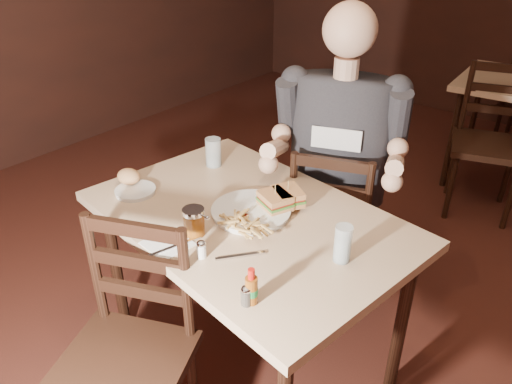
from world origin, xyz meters
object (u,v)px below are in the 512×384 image
Objects in this scene: bg_chair_near at (488,145)px; syrup_dispenser at (194,222)px; main_table at (248,232)px; glass_right at (343,244)px; chair_far at (333,223)px; glass_left at (213,152)px; dinner_plate at (251,212)px; hot_sauce at (251,286)px; diner at (340,127)px; chair_near at (121,367)px; side_plate at (135,192)px.

bg_chair_near is 2.25m from syrup_dispenser.
glass_right is (0.43, -0.02, 0.15)m from main_table.
main_table is at bearing 64.97° from chair_far.
glass_left reaches higher than chair_far.
chair_far reaches higher than syrup_dispenser.
syrup_dispenser is at bearing 61.29° from chair_far.
glass_left is (-0.76, -1.73, 0.36)m from bg_chair_near.
hot_sauce reaches higher than dinner_plate.
glass_left is (-0.44, -0.37, 0.39)m from chair_far.
diner is 0.69m from glass_right.
glass_left is at bearing 151.74° from dinner_plate.
chair_far is 7.10× the size of hot_sauce.
glass_left is at bearing 163.26° from glass_right.
chair_near is 2.62m from bg_chair_near.
chair_far is 0.93× the size of bg_chair_near.
glass_left reaches higher than main_table.
glass_left is 1.05× the size of hot_sauce.
chair_near reaches higher than glass_left.
glass_right is at bearing 30.55° from syrup_dispenser.
bg_chair_near is at bearing 57.39° from chair_near.
bg_chair_near reaches higher than glass_right.
diner is at bearing 106.02° from hot_sauce.
dinner_plate is at bearing -117.01° from diner.
diner reaches higher than chair_far.
hot_sauce reaches higher than main_table.
diner is 6.29× the size of side_plate.
dinner_plate is (-0.36, -1.95, 0.30)m from bg_chair_near.
glass_left reaches higher than syrup_dispenser.
diner is (0.02, -0.05, 0.53)m from chair_far.
glass_left is 0.41m from side_plate.
chair_near is at bearing -93.37° from dinner_plate.
main_table is 0.51m from hot_sauce.
side_plate is (-0.40, 0.06, -0.05)m from syrup_dispenser.
side_plate is at bearing -100.85° from glass_left.
bg_chair_near is at bearing 79.58° from dinner_plate.
diner is 9.86× the size of syrup_dispenser.
dinner_plate is 2.88× the size of syrup_dispenser.
glass_right is (0.82, -0.25, 0.00)m from glass_left.
bg_chair_near reaches higher than syrup_dispenser.
bg_chair_near is at bearing 56.53° from diner.
diner reaches higher than glass_right.
chair_far reaches higher than main_table.
hot_sauce is at bearing -50.15° from dinner_plate.
syrup_dispenser is at bearing 70.96° from chair_near.
chair_near is 1.29m from diner.
bg_chair_near is at bearing 79.52° from main_table.
chair_near reaches higher than hot_sauce.
side_plate is (-0.80, 0.20, -0.06)m from hot_sauce.
glass_left reaches higher than hot_sauce.
glass_right is 0.91m from side_plate.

